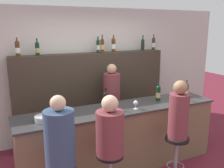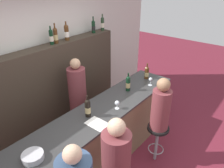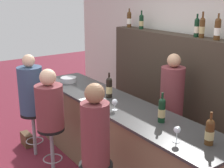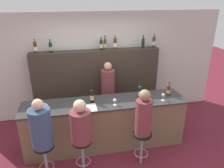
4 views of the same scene
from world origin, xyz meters
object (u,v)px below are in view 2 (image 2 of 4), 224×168
at_px(wine_glass_1, 151,80).
at_px(wine_bottle_backbar_6, 102,24).
at_px(wine_bottle_counter_0, 88,108).
at_px(wine_bottle_backbar_2, 51,37).
at_px(wine_bottle_backbar_5, 93,26).
at_px(wine_bottle_counter_1, 128,83).
at_px(wine_bottle_backbar_3, 56,35).
at_px(wine_bottle_backbar_4, 67,32).
at_px(wine_bottle_counter_2, 147,72).
at_px(guest_seated_right, 161,107).
at_px(metal_bowl, 33,156).
at_px(bar_stool_right, 157,135).
at_px(wine_glass_0, 117,103).
at_px(bartender, 78,103).
at_px(guest_seated_middle, 116,151).

bearing_deg(wine_glass_1, wine_bottle_backbar_6, 78.40).
bearing_deg(wine_bottle_counter_0, wine_glass_1, -8.33).
relative_size(wine_bottle_counter_0, wine_bottle_backbar_2, 1.08).
height_order(wine_bottle_counter_0, wine_bottle_backbar_5, wine_bottle_backbar_5).
height_order(wine_bottle_counter_1, wine_glass_1, wine_bottle_counter_1).
bearing_deg(wine_bottle_counter_0, wine_bottle_counter_1, 0.00).
xyz_separation_m(wine_bottle_backbar_2, wine_bottle_backbar_3, (0.09, 0.00, 0.01)).
bearing_deg(wine_bottle_backbar_4, wine_bottle_counter_2, -52.97).
relative_size(wine_bottle_backbar_4, guest_seated_right, 0.39).
distance_m(wine_bottle_counter_1, wine_bottle_backbar_6, 1.54).
relative_size(metal_bowl, bar_stool_right, 0.36).
distance_m(wine_bottle_backbar_3, wine_glass_1, 1.82).
bearing_deg(wine_bottle_backbar_4, wine_bottle_counter_1, -77.11).
bearing_deg(metal_bowl, bar_stool_right, -19.50).
height_order(wine_bottle_backbar_3, wine_glass_1, wine_bottle_backbar_3).
xyz_separation_m(wine_bottle_backbar_5, wine_bottle_backbar_6, (0.27, 0.00, 0.01)).
xyz_separation_m(wine_bottle_counter_2, wine_glass_0, (-1.18, -0.20, -0.03)).
height_order(wine_bottle_backbar_5, bartender, wine_bottle_backbar_5).
distance_m(wine_bottle_counter_2, wine_bottle_backbar_3, 1.78).
bearing_deg(metal_bowl, wine_bottle_backbar_5, 28.32).
relative_size(wine_bottle_counter_1, wine_bottle_counter_2, 1.04).
xyz_separation_m(bar_stool_right, bartender, (-0.36, 1.42, 0.21)).
height_order(wine_bottle_backbar_5, bar_stool_right, wine_bottle_backbar_5).
height_order(wine_glass_1, bar_stool_right, wine_glass_1).
height_order(wine_bottle_backbar_4, bartender, wine_bottle_backbar_4).
xyz_separation_m(wine_bottle_backbar_2, wine_bottle_backbar_5, (1.02, 0.00, -0.00)).
distance_m(wine_bottle_backbar_2, metal_bowl, 2.01).
height_order(wine_bottle_backbar_4, wine_bottle_backbar_5, wine_bottle_backbar_4).
height_order(wine_bottle_backbar_3, metal_bowl, wine_bottle_backbar_3).
xyz_separation_m(wine_glass_0, guest_seated_middle, (-0.68, -0.52, -0.11)).
relative_size(wine_bottle_counter_2, guest_seated_middle, 0.41).
xyz_separation_m(wine_bottle_counter_0, bartender, (0.44, 0.70, -0.41)).
bearing_deg(guest_seated_right, wine_bottle_backbar_5, 72.70).
height_order(guest_seated_middle, guest_seated_right, guest_seated_right).
bearing_deg(wine_bottle_counter_2, guest_seated_right, -137.38).
bearing_deg(wine_bottle_backbar_5, wine_bottle_backbar_2, 180.00).
xyz_separation_m(wine_bottle_backbar_2, guest_seated_middle, (-0.64, -1.88, -0.88)).
bearing_deg(wine_bottle_backbar_2, metal_bowl, -136.39).
distance_m(wine_bottle_backbar_3, bar_stool_right, 2.35).
xyz_separation_m(wine_glass_0, bartender, (0.03, 0.90, -0.37)).
height_order(wine_bottle_counter_1, wine_glass_0, wine_bottle_counter_1).
height_order(guest_seated_right, bartender, bartender).
bearing_deg(wine_bottle_backbar_6, wine_bottle_backbar_2, 180.00).
bearing_deg(guest_seated_right, wine_bottle_counter_0, 138.23).
bearing_deg(wine_bottle_backbar_3, wine_glass_1, -56.10).
distance_m(wine_bottle_backbar_6, bartender, 1.74).
distance_m(wine_glass_1, guest_seated_right, 0.78).
height_order(wine_bottle_counter_1, wine_bottle_backbar_3, wine_bottle_backbar_3).
bearing_deg(wine_bottle_counter_1, bar_stool_right, -103.14).
relative_size(wine_bottle_backbar_5, metal_bowl, 1.33).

